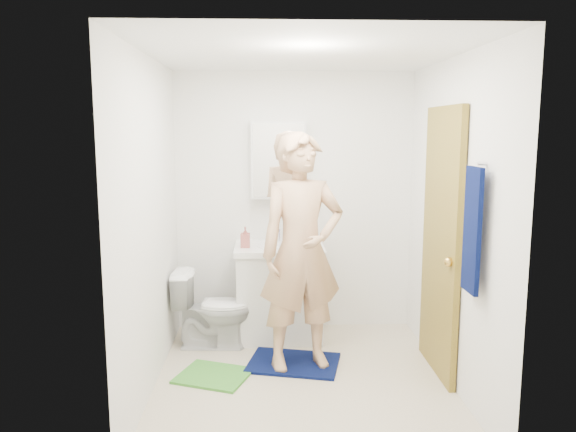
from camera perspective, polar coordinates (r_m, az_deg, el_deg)
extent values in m
cube|color=beige|center=(4.43, 1.47, -16.45)|extent=(2.20, 2.40, 0.02)
cube|color=white|center=(4.04, 1.61, 16.36)|extent=(2.20, 2.40, 0.02)
cube|color=white|center=(5.26, 0.65, 1.39)|extent=(2.20, 0.02, 2.40)
cube|color=white|center=(2.88, 3.16, -4.86)|extent=(2.20, 0.02, 2.40)
cube|color=white|center=(4.14, -13.99, -0.90)|extent=(0.02, 2.40, 2.40)
cube|color=white|center=(4.28, 16.53, -0.69)|extent=(0.02, 2.40, 2.40)
cube|color=white|center=(5.13, -0.88, -7.95)|extent=(0.75, 0.55, 0.80)
cube|color=white|center=(5.02, -0.89, -3.30)|extent=(0.79, 0.59, 0.05)
cylinder|color=white|center=(5.02, -0.89, -3.14)|extent=(0.40, 0.40, 0.03)
cylinder|color=silver|center=(5.18, -0.95, -1.97)|extent=(0.03, 0.03, 0.12)
cube|color=white|center=(5.14, -0.98, 5.70)|extent=(0.50, 0.12, 0.70)
cube|color=white|center=(5.08, -0.96, 5.66)|extent=(0.46, 0.01, 0.66)
cube|color=olive|center=(4.44, 15.26, -2.60)|extent=(0.05, 0.80, 2.05)
sphere|color=gold|center=(4.14, 16.02, -4.50)|extent=(0.07, 0.07, 0.07)
cube|color=#071041|center=(3.72, 18.21, -1.39)|extent=(0.03, 0.24, 0.80)
cylinder|color=silver|center=(3.68, 19.11, 5.07)|extent=(0.06, 0.02, 0.02)
imported|color=white|center=(4.97, -7.65, -9.32)|extent=(0.68, 0.41, 0.68)
cube|color=#071041|center=(4.68, 0.57, -14.70)|extent=(0.81, 0.66, 0.02)
cube|color=green|center=(4.51, -7.57, -15.77)|extent=(0.64, 0.59, 0.02)
imported|color=#A9554E|center=(4.94, -4.36, -2.15)|extent=(0.08, 0.08, 0.18)
imported|color=#62418F|center=(5.11, 1.05, -2.26)|extent=(0.15, 0.15, 0.10)
imported|color=tan|center=(4.34, 1.40, -3.66)|extent=(0.76, 0.60, 1.84)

